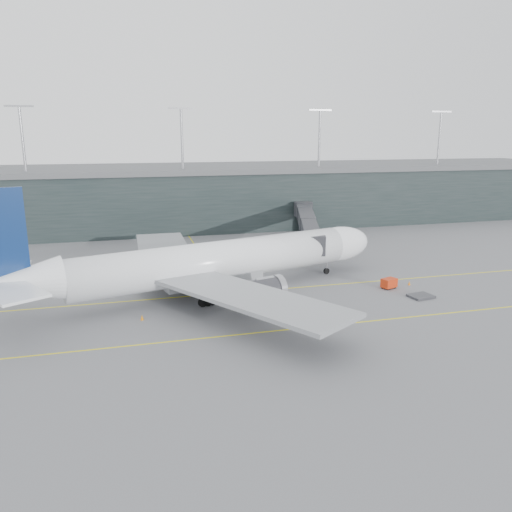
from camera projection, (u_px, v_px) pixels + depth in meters
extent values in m
plane|color=slate|center=(191.00, 288.00, 77.38)|extent=(320.00, 320.00, 0.00)
cube|color=yellow|center=(194.00, 296.00, 73.62)|extent=(160.00, 0.25, 0.02)
cube|color=yellow|center=(213.00, 337.00, 58.59)|extent=(160.00, 0.25, 0.02)
cube|color=yellow|center=(203.00, 256.00, 97.40)|extent=(0.25, 60.00, 0.02)
cube|color=black|center=(160.00, 198.00, 130.18)|extent=(240.00, 35.00, 14.00)
cube|color=#525457|center=(159.00, 169.00, 128.38)|extent=(240.00, 36.00, 1.20)
cylinder|color=#9E9EA3|center=(23.00, 140.00, 109.76)|extent=(0.60, 0.60, 14.00)
cylinder|color=#9E9EA3|center=(182.00, 140.00, 118.48)|extent=(0.60, 0.60, 14.00)
cylinder|color=#9E9EA3|center=(319.00, 139.00, 127.20)|extent=(0.60, 0.60, 14.00)
cylinder|color=#9E9EA3|center=(439.00, 139.00, 135.92)|extent=(0.60, 0.60, 14.00)
cylinder|color=white|center=(217.00, 261.00, 73.81)|extent=(43.33, 17.39, 5.85)
ellipsoid|color=white|center=(338.00, 244.00, 85.23)|extent=(13.40, 8.96, 5.85)
cone|color=white|center=(17.00, 283.00, 60.37)|extent=(11.50, 8.21, 5.61)
cube|color=gray|center=(211.00, 276.00, 73.88)|extent=(15.80, 8.63, 1.89)
cube|color=black|center=(354.00, 236.00, 86.78)|extent=(2.76, 3.28, 0.75)
cube|color=gray|center=(249.00, 297.00, 60.41)|extent=(21.60, 27.71, 0.52)
cylinder|color=#343439|center=(259.00, 291.00, 67.86)|extent=(7.25, 4.97, 3.30)
cube|color=gray|center=(164.00, 250.00, 84.85)|extent=(8.61, 27.38, 0.52)
cylinder|color=#343439|center=(203.00, 263.00, 82.83)|extent=(7.25, 4.97, 3.30)
cube|color=white|center=(13.00, 292.00, 55.45)|extent=(8.79, 9.94, 0.33)
cube|color=white|center=(5.00, 271.00, 64.13)|extent=(5.29, 8.55, 0.33)
cylinder|color=black|center=(326.00, 271.00, 85.13)|extent=(1.10, 0.64, 1.04)
cylinder|color=#9E9EA3|center=(327.00, 267.00, 84.96)|extent=(0.28, 0.28, 2.45)
cylinder|color=black|center=(207.00, 302.00, 69.20)|extent=(1.31, 0.79, 1.23)
cylinder|color=black|center=(182.00, 285.00, 76.77)|extent=(1.31, 0.79, 1.23)
cube|color=#2A2B2F|center=(314.00, 244.00, 81.90)|extent=(4.72, 5.02, 3.19)
cube|color=#2A2B2F|center=(310.00, 233.00, 91.08)|extent=(7.22, 14.98, 2.85)
cube|color=#2A2B2F|center=(306.00, 219.00, 105.46)|extent=(7.49, 15.07, 2.96)
cube|color=#2A2B2F|center=(303.00, 209.00, 119.84)|extent=(7.76, 15.16, 3.08)
cylinder|color=#9E9EA3|center=(310.00, 251.00, 92.70)|extent=(0.57, 0.57, 4.33)
cube|color=#343439|center=(309.00, 260.00, 93.11)|extent=(2.69, 2.32, 0.80)
cylinder|color=#2A2B2F|center=(253.00, 210.00, 119.17)|extent=(4.56, 4.56, 3.42)
cylinder|color=#2A2B2F|center=(253.00, 225.00, 120.04)|extent=(2.05, 2.05, 4.10)
cube|color=red|center=(389.00, 283.00, 77.02)|extent=(2.68, 2.17, 1.37)
cylinder|color=black|center=(388.00, 289.00, 76.29)|extent=(0.45, 0.29, 0.42)
cylinder|color=black|center=(395.00, 287.00, 77.22)|extent=(0.45, 0.29, 0.42)
cylinder|color=black|center=(382.00, 287.00, 77.14)|extent=(0.45, 0.29, 0.42)
cylinder|color=black|center=(390.00, 285.00, 78.07)|extent=(0.45, 0.29, 0.42)
cube|color=#333338|center=(421.00, 296.00, 72.89)|extent=(3.72, 3.17, 0.33)
cube|color=#343439|center=(162.00, 270.00, 86.97)|extent=(2.32, 1.98, 0.21)
cube|color=silver|center=(162.00, 265.00, 86.75)|extent=(1.89, 1.81, 1.56)
cube|color=#27469C|center=(162.00, 261.00, 86.56)|extent=(1.95, 1.87, 0.08)
cube|color=#343439|center=(164.00, 269.00, 87.82)|extent=(2.59, 2.38, 0.21)
cube|color=#ADB1B9|center=(163.00, 264.00, 87.59)|extent=(2.16, 2.11, 1.57)
cube|color=#27469C|center=(163.00, 259.00, 87.40)|extent=(2.23, 2.18, 0.08)
cube|color=#343439|center=(183.00, 271.00, 86.52)|extent=(1.93, 1.56, 0.19)
cube|color=#B4BAC0|center=(183.00, 266.00, 86.32)|extent=(1.55, 1.45, 1.42)
cube|color=#27469C|center=(182.00, 262.00, 86.14)|extent=(1.59, 1.50, 0.08)
cone|color=orange|center=(409.00, 283.00, 78.83)|extent=(0.42, 0.42, 0.66)
cone|color=#F64E0D|center=(292.00, 326.00, 61.09)|extent=(0.40, 0.40, 0.63)
cone|color=#CE480B|center=(242.00, 264.00, 90.25)|extent=(0.41, 0.41, 0.65)
cone|color=#CA6F0B|center=(142.00, 317.00, 63.97)|extent=(0.44, 0.44, 0.70)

